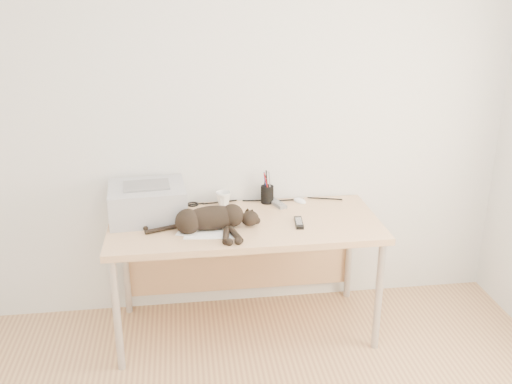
{
  "coord_description": "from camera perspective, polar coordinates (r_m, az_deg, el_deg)",
  "views": [
    {
      "loc": [
        -0.35,
        -1.69,
        2.09
      ],
      "look_at": [
        0.06,
        1.34,
        0.95
      ],
      "focal_mm": 40.0,
      "sensor_mm": 36.0,
      "label": 1
    }
  ],
  "objects": [
    {
      "name": "remote_grey",
      "position": [
        3.64,
        2.04,
        -1.1
      ],
      "size": [
        0.12,
        0.19,
        0.02
      ],
      "primitive_type": "cube",
      "rotation": [
        0.0,
        0.0,
        0.37
      ],
      "color": "slate",
      "rests_on": "desk"
    },
    {
      "name": "pen_cup",
      "position": [
        3.65,
        1.13,
        -0.21
      ],
      "size": [
        0.08,
        0.08,
        0.21
      ],
      "color": "black",
      "rests_on": "desk"
    },
    {
      "name": "printer",
      "position": [
        3.47,
        -10.8,
        -0.95
      ],
      "size": [
        0.48,
        0.41,
        0.21
      ],
      "color": "#A1A1A6",
      "rests_on": "desk"
    },
    {
      "name": "mouse",
      "position": [
        3.69,
        4.4,
        -0.71
      ],
      "size": [
        0.1,
        0.12,
        0.03
      ],
      "primitive_type": "ellipsoid",
      "rotation": [
        0.0,
        0.0,
        0.44
      ],
      "color": "white",
      "rests_on": "desk"
    },
    {
      "name": "papers",
      "position": [
        3.27,
        -4.91,
        -3.88
      ],
      "size": [
        0.35,
        0.28,
        0.01
      ],
      "color": "white",
      "rests_on": "desk"
    },
    {
      "name": "remote_black",
      "position": [
        3.36,
        4.31,
        -3.07
      ],
      "size": [
        0.06,
        0.16,
        0.02
      ],
      "primitive_type": "cube",
      "rotation": [
        0.0,
        0.0,
        -0.11
      ],
      "color": "black",
      "rests_on": "desk"
    },
    {
      "name": "cable_tangle",
      "position": [
        3.67,
        -1.67,
        -1.0
      ],
      "size": [
        1.36,
        0.09,
        0.01
      ],
      "primitive_type": null,
      "color": "black",
      "rests_on": "desk"
    },
    {
      "name": "wall_back",
      "position": [
        3.55,
        -1.85,
        7.64
      ],
      "size": [
        3.5,
        0.0,
        3.5
      ],
      "primitive_type": "plane",
      "rotation": [
        1.57,
        0.0,
        0.0
      ],
      "color": "silver",
      "rests_on": "floor"
    },
    {
      "name": "desk",
      "position": [
        3.52,
        -1.26,
        -4.44
      ],
      "size": [
        1.6,
        0.7,
        0.74
      ],
      "color": "tan",
      "rests_on": "floor"
    },
    {
      "name": "cat",
      "position": [
        3.26,
        -4.75,
        -2.78
      ],
      "size": [
        0.66,
        0.31,
        0.15
      ],
      "rotation": [
        0.0,
        0.0,
        0.09
      ],
      "color": "black",
      "rests_on": "desk"
    },
    {
      "name": "mug",
      "position": [
        3.62,
        -3.27,
        -0.68
      ],
      "size": [
        0.14,
        0.14,
        0.09
      ],
      "primitive_type": "imported",
      "rotation": [
        0.0,
        0.0,
        0.91
      ],
      "color": "white",
      "rests_on": "desk"
    }
  ]
}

